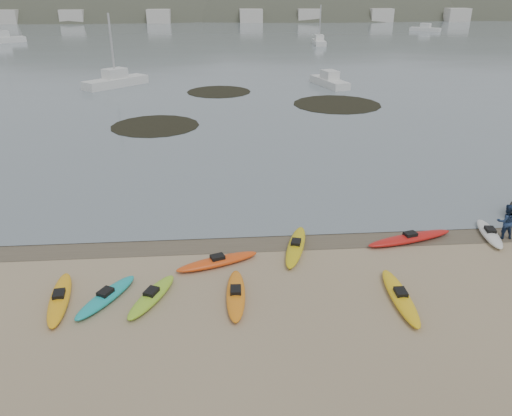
{
  "coord_description": "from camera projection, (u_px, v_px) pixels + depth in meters",
  "views": [
    {
      "loc": [
        -1.63,
        -20.44,
        10.68
      ],
      "look_at": [
        0.0,
        0.0,
        1.5
      ],
      "focal_mm": 35.0,
      "sensor_mm": 36.0,
      "label": 1
    }
  ],
  "objects": [
    {
      "name": "moored_boats",
      "position": [
        212.0,
        47.0,
        89.73
      ],
      "size": [
        103.76,
        78.7,
        1.23
      ],
      "color": "silver",
      "rests_on": "ground"
    },
    {
      "name": "water",
      "position": [
        216.0,
        5.0,
        296.04
      ],
      "size": [
        1200.0,
        1200.0,
        0.0
      ],
      "primitive_type": "plane",
      "color": "slate",
      "rests_on": "ground"
    },
    {
      "name": "kayaks",
      "position": [
        249.0,
        276.0,
        19.74
      ],
      "size": [
        23.6,
        9.01,
        0.34
      ],
      "color": "#F9AB14",
      "rests_on": "ground"
    },
    {
      "name": "wet_sand",
      "position": [
        257.0,
        240.0,
        22.81
      ],
      "size": [
        60.0,
        60.0,
        0.0
      ],
      "primitive_type": "plane",
      "color": "brown",
      "rests_on": "ground"
    },
    {
      "name": "ground",
      "position": [
        256.0,
        238.0,
        23.08
      ],
      "size": [
        600.0,
        600.0,
        0.0
      ],
      "primitive_type": "plane",
      "color": "tan",
      "rests_on": "ground"
    },
    {
      "name": "person_east",
      "position": [
        506.0,
        221.0,
        22.73
      ],
      "size": [
        0.85,
        0.69,
        1.67
      ],
      "primitive_type": "imported",
      "rotation": [
        0.0,
        0.0,
        3.07
      ],
      "color": "navy",
      "rests_on": "ground"
    },
    {
      "name": "far_hills",
      "position": [
        313.0,
        55.0,
        208.94
      ],
      "size": [
        550.0,
        135.0,
        80.0
      ],
      "color": "#384235",
      "rests_on": "ground"
    },
    {
      "name": "kelp_mats",
      "position": [
        252.0,
        106.0,
        48.05
      ],
      "size": [
        24.76,
        21.14,
        0.04
      ],
      "color": "black",
      "rests_on": "water"
    },
    {
      "name": "far_town",
      "position": [
        238.0,
        16.0,
        154.63
      ],
      "size": [
        199.0,
        5.0,
        4.0
      ],
      "color": "beige",
      "rests_on": "ground"
    }
  ]
}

